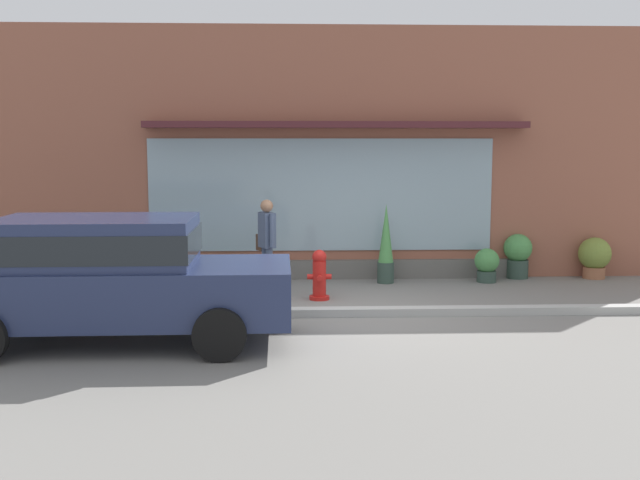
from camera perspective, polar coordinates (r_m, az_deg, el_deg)
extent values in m
plane|color=gray|center=(11.60, 2.16, -5.48)|extent=(60.00, 60.00, 0.00)
cube|color=#B2B2AD|center=(11.40, 2.24, -5.41)|extent=(14.00, 0.24, 0.12)
cube|color=#935642|center=(14.51, 1.18, 6.50)|extent=(14.00, 0.36, 4.74)
cube|color=#8CA5B2|center=(14.33, 0.11, 3.40)|extent=(6.47, 0.03, 2.11)
cube|color=#4C1E23|center=(14.17, 1.28, 8.64)|extent=(7.07, 0.56, 0.12)
cube|color=#605E59|center=(14.49, 1.21, -2.20)|extent=(6.87, 0.20, 0.36)
cylinder|color=red|center=(12.58, -0.05, -4.34)|extent=(0.33, 0.33, 0.06)
cylinder|color=red|center=(12.52, -0.05, -2.90)|extent=(0.22, 0.22, 0.58)
sphere|color=red|center=(12.46, -0.05, -1.28)|extent=(0.24, 0.24, 0.24)
cylinder|color=red|center=(12.51, -0.74, -2.77)|extent=(0.10, 0.09, 0.09)
cylinder|color=red|center=(12.52, 0.64, -2.76)|extent=(0.10, 0.09, 0.09)
cylinder|color=red|center=(12.36, -0.02, -2.89)|extent=(0.09, 0.10, 0.09)
cylinder|color=#475675|center=(13.12, -4.12, -2.24)|extent=(0.12, 0.12, 0.80)
cylinder|color=#475675|center=(12.97, -3.83, -2.35)|extent=(0.12, 0.12, 0.80)
cube|color=#475675|center=(12.95, -4.00, 0.75)|extent=(0.32, 0.37, 0.60)
sphere|color=#A37556|center=(12.91, -4.02, 2.57)|extent=(0.22, 0.22, 0.22)
cylinder|color=#475675|center=(13.13, -4.37, 0.90)|extent=(0.08, 0.08, 0.57)
cylinder|color=#475675|center=(12.76, -3.63, 0.72)|extent=(0.08, 0.08, 0.57)
cube|color=#472D1E|center=(13.26, -4.44, -0.19)|extent=(0.19, 0.26, 0.28)
cube|color=navy|center=(10.05, -15.09, -3.79)|extent=(4.48, 1.75, 0.71)
cube|color=navy|center=(10.00, -16.46, -0.22)|extent=(2.47, 1.60, 0.64)
cube|color=#1E2328|center=(10.00, -16.46, -0.22)|extent=(2.51, 1.62, 0.35)
cylinder|color=black|center=(10.78, -6.82, -4.77)|extent=(0.64, 0.19, 0.64)
cylinder|color=black|center=(9.08, -7.55, -7.06)|extent=(0.64, 0.19, 0.64)
cylinder|color=black|center=(11.31, -20.99, -4.64)|extent=(0.64, 0.19, 0.64)
cylinder|color=#B7B2A3|center=(14.73, -15.25, -2.43)|extent=(0.33, 0.33, 0.30)
sphere|color=#4C934C|center=(14.68, -15.29, -1.10)|extent=(0.46, 0.46, 0.46)
cylinder|color=#4C4C51|center=(14.29, -12.49, -2.54)|extent=(0.34, 0.34, 0.34)
cone|color=#2D6B33|center=(14.21, -12.54, -0.54)|extent=(0.31, 0.31, 0.67)
cylinder|color=#33473D|center=(15.02, 14.58, -2.11)|extent=(0.41, 0.41, 0.35)
sphere|color=#4C934C|center=(14.97, 14.63, -0.58)|extent=(0.54, 0.54, 0.54)
cylinder|color=#9E6042|center=(15.44, 19.86, -2.31)|extent=(0.41, 0.41, 0.22)
sphere|color=olive|center=(15.38, 19.92, -0.95)|extent=(0.61, 0.61, 0.61)
cylinder|color=#33473D|center=(14.08, 4.94, -2.44)|extent=(0.31, 0.31, 0.39)
cone|color=#4C934C|center=(13.98, 4.98, 0.52)|extent=(0.28, 0.28, 1.08)
cylinder|color=#B7B2A3|center=(14.17, -7.13, -2.68)|extent=(0.32, 0.32, 0.25)
sphere|color=#4C934C|center=(14.14, -7.15, -1.76)|extent=(0.30, 0.30, 0.30)
sphere|color=#E5C64C|center=(14.17, -7.29, -1.57)|extent=(0.07, 0.07, 0.07)
cylinder|color=#33473D|center=(14.46, 12.38, -2.69)|extent=(0.36, 0.36, 0.21)
sphere|color=#4C934C|center=(14.41, 12.41, -1.52)|extent=(0.46, 0.46, 0.46)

